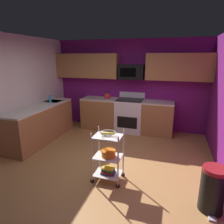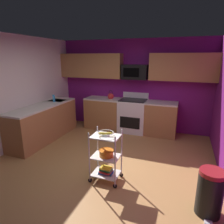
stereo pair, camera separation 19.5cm
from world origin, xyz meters
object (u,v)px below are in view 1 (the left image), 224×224
at_px(rolling_cart, 108,157).
at_px(dish_soap_bottle, 50,99).
at_px(oven_range, 130,115).
at_px(mixing_bowl_large, 108,153).
at_px(microwave, 131,72).
at_px(kettle, 107,96).
at_px(trash_can, 213,189).
at_px(book_stack, 108,170).
at_px(fruit_bowl, 108,133).

bearing_deg(rolling_cart, dish_soap_bottle, 143.95).
xyz_separation_m(oven_range, mixing_bowl_large, (0.19, -2.52, 0.04)).
bearing_deg(microwave, kettle, -170.93).
height_order(microwave, kettle, microwave).
distance_m(kettle, trash_can, 3.77).
xyz_separation_m(mixing_bowl_large, book_stack, (-0.01, -0.00, -0.34)).
height_order(mixing_bowl_large, kettle, kettle).
bearing_deg(rolling_cart, microwave, 93.87).
xyz_separation_m(microwave, mixing_bowl_large, (0.19, -2.63, -1.18)).
relative_size(oven_range, mixing_bowl_large, 4.37).
bearing_deg(book_stack, microwave, 93.87).
distance_m(microwave, kettle, 0.98).
bearing_deg(kettle, trash_can, -48.19).
distance_m(microwave, fruit_bowl, 2.76).
bearing_deg(kettle, book_stack, -71.22).
bearing_deg(microwave, rolling_cart, -86.13).
bearing_deg(fruit_bowl, dish_soap_bottle, 143.95).
relative_size(microwave, rolling_cart, 0.77).
bearing_deg(book_stack, rolling_cart, 108.43).
bearing_deg(kettle, rolling_cart, -71.22).
xyz_separation_m(rolling_cart, fruit_bowl, (0.00, 0.00, 0.43)).
distance_m(mixing_bowl_large, trash_can, 1.63).
distance_m(mixing_bowl_large, dish_soap_bottle, 2.72).
relative_size(rolling_cart, trash_can, 1.39).
bearing_deg(kettle, mixing_bowl_large, -71.00).
height_order(rolling_cart, trash_can, rolling_cart).
xyz_separation_m(book_stack, dish_soap_bottle, (-2.15, 1.57, 0.84)).
height_order(microwave, mixing_bowl_large, microwave).
bearing_deg(dish_soap_bottle, mixing_bowl_large, -35.92).
xyz_separation_m(rolling_cart, mixing_bowl_large, (0.01, -0.00, 0.07)).
xyz_separation_m(microwave, kettle, (-0.68, -0.11, -0.70)).
bearing_deg(dish_soap_bottle, kettle, 36.35).
xyz_separation_m(fruit_bowl, trash_can, (1.61, -0.24, -0.55)).
bearing_deg(mixing_bowl_large, kettle, 109.00).
distance_m(oven_range, fruit_bowl, 2.56).
bearing_deg(oven_range, microwave, 90.26).
distance_m(fruit_bowl, dish_soap_bottle, 2.67).
height_order(microwave, rolling_cart, microwave).
bearing_deg(trash_can, book_stack, 171.40).
relative_size(oven_range, book_stack, 4.31).
relative_size(mixing_bowl_large, kettle, 0.95).
distance_m(fruit_bowl, trash_can, 1.72).
xyz_separation_m(book_stack, trash_can, (1.61, -0.24, 0.15)).
relative_size(fruit_bowl, book_stack, 1.06).
relative_size(rolling_cart, fruit_bowl, 3.36).
bearing_deg(dish_soap_bottle, trash_can, -25.67).
xyz_separation_m(rolling_cart, trash_can, (1.61, -0.24, -0.12)).
xyz_separation_m(mixing_bowl_large, dish_soap_bottle, (-2.16, 1.57, 0.50)).
relative_size(kettle, trash_can, 0.40).
bearing_deg(dish_soap_bottle, microwave, 28.27).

